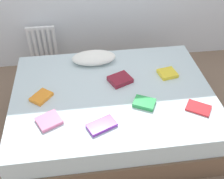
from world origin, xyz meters
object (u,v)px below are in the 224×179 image
Objects in this scene: radiator at (43,44)px; textbook_purple at (102,125)px; textbook_yellow at (167,73)px; pillow at (94,58)px; textbook_maroon at (120,79)px; textbook_orange at (41,97)px; textbook_red at (198,108)px; textbook_green at (144,103)px; bed at (113,110)px; textbook_pink at (49,121)px.

textbook_purple is (0.61, -1.64, 0.14)m from radiator.
pillow is at bearing 145.29° from textbook_yellow.
textbook_maroon reaches higher than textbook_yellow.
textbook_orange is at bearing 177.96° from textbook_yellow.
textbook_green is (-0.48, 0.12, 0.01)m from textbook_red.
bed is 10.39× the size of textbook_green.
textbook_green reaches higher than textbook_red.
textbook_pink is at bearing -169.16° from textbook_maroon.
textbook_maroon is at bearing 43.49° from textbook_purple.
radiator is at bearing 153.24° from textbook_green.
textbook_maroon is at bearing 176.70° from textbook_red.
radiator is 1.22m from textbook_orange.
textbook_green is at bearing -88.97° from textbook_maroon.
bed is 0.86m from textbook_red.
textbook_green reaches higher than bed.
bed is at bearing 166.98° from textbook_green.
textbook_maroon reaches higher than textbook_red.
textbook_maroon reaches higher than textbook_green.
bed is 10.32× the size of textbook_pink.
radiator is at bearing 105.73° from textbook_maroon.
textbook_purple is (-0.76, -0.63, -0.00)m from textbook_yellow.
textbook_maroon is 1.00× the size of textbook_red.
textbook_orange is 0.97m from textbook_green.
textbook_pink reaches higher than textbook_red.
radiator reaches higher than textbook_purple.
textbook_purple is (-0.15, -0.44, 0.27)m from bed.
bed is 0.74m from textbook_orange.
textbook_yellow reaches higher than textbook_purple.
textbook_green reaches higher than textbook_orange.
textbook_yellow is 0.83× the size of textbook_maroon.
textbook_pink is at bearing -151.10° from bed.
pillow is at bearing 169.45° from textbook_red.
textbook_green reaches higher than textbook_yellow.
textbook_yellow is 0.55m from textbook_red.
textbook_red is (0.65, -0.49, -0.01)m from textbook_maroon.
textbook_maroon is (0.10, 0.14, 0.28)m from bed.
textbook_yellow is at bearing 16.18° from textbook_purple.
textbook_red is at bearing -45.71° from radiator.
pillow is 0.44m from textbook_maroon.
pillow is at bearing 105.05° from bed.
textbook_yellow is 0.53m from textbook_green.
textbook_yellow is at bearing -18.88° from textbook_maroon.
bed is at bearing 47.32° from textbook_purple.
textbook_red is at bearing -44.48° from pillow.
pillow reaches higher than textbook_red.
textbook_red is 1.11× the size of textbook_orange.
bed is 0.74m from textbook_pink.
textbook_pink is (-0.46, -0.85, -0.04)m from pillow.
textbook_green is (-0.34, -0.41, 0.00)m from textbook_yellow.
textbook_maroon is 0.89× the size of textbook_purple.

